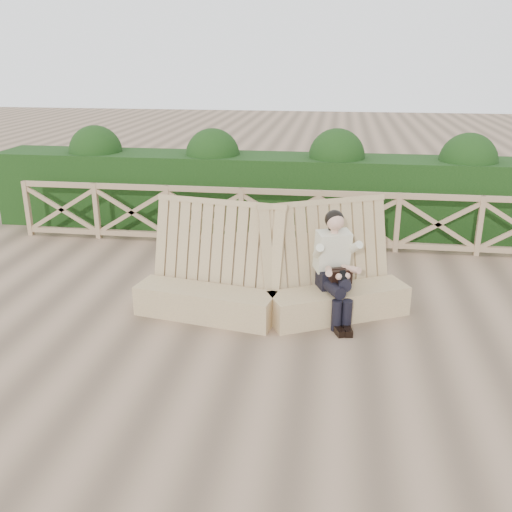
# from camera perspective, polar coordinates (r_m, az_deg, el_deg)

# --- Properties ---
(ground) EXTENTS (60.00, 60.00, 0.00)m
(ground) POSITION_cam_1_polar(r_m,az_deg,el_deg) (7.58, -0.54, -7.43)
(ground) COLOR brown
(ground) RESTS_ON ground
(bench) EXTENTS (3.79, 1.55, 1.55)m
(bench) POSITION_cam_1_polar(r_m,az_deg,el_deg) (7.86, 1.59, -3.29)
(bench) COLOR #9A7F58
(bench) RESTS_ON ground
(woman) EXTENTS (0.61, 1.01, 1.50)m
(woman) POSITION_cam_1_polar(r_m,az_deg,el_deg) (7.72, 7.92, -0.82)
(woman) COLOR black
(woman) RESTS_ON ground
(guardrail) EXTENTS (10.10, 0.09, 1.10)m
(guardrail) POSITION_cam_1_polar(r_m,az_deg,el_deg) (10.62, 2.33, 3.82)
(guardrail) COLOR #8A7250
(guardrail) RESTS_ON ground
(hedge) EXTENTS (12.00, 1.20, 1.50)m
(hedge) POSITION_cam_1_polar(r_m,az_deg,el_deg) (11.73, 2.96, 6.33)
(hedge) COLOR black
(hedge) RESTS_ON ground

